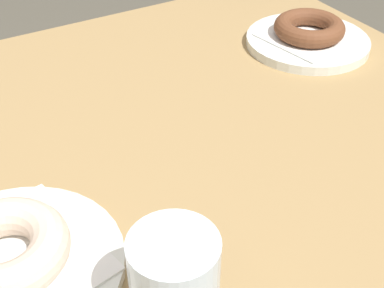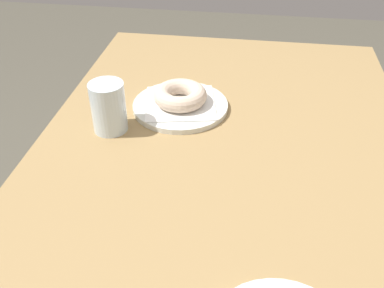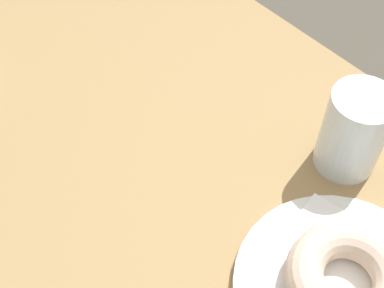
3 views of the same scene
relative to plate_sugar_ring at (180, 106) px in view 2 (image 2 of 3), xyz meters
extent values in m
cube|color=#97794B|center=(-0.14, -0.12, -0.03)|extent=(1.17, 0.81, 0.05)
cylinder|color=#8C7B55|center=(0.36, -0.43, -0.41)|extent=(0.07, 0.07, 0.70)
cylinder|color=#8C7B55|center=(0.36, 0.19, -0.41)|extent=(0.07, 0.07, 0.70)
cylinder|color=silver|center=(0.00, 0.00, 0.00)|extent=(0.23, 0.23, 0.01)
cube|color=white|center=(0.00, 0.00, 0.01)|extent=(0.19, 0.19, 0.00)
torus|color=beige|center=(0.00, 0.00, 0.03)|extent=(0.13, 0.13, 0.04)
cylinder|color=silver|center=(-0.11, 0.14, 0.05)|extent=(0.08, 0.08, 0.11)
camera|label=1|loc=(0.02, 0.39, 0.42)|focal=49.97mm
camera|label=2|loc=(-0.88, -0.16, 0.54)|focal=40.59mm
camera|label=3|loc=(0.07, -0.26, 0.52)|focal=48.96mm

